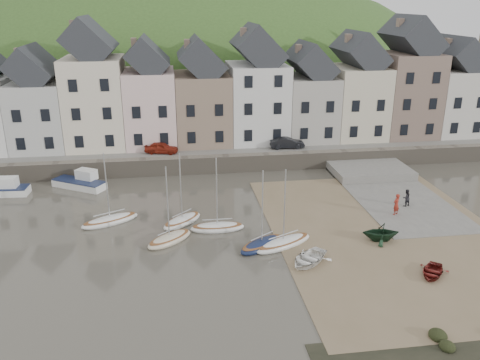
{
  "coord_description": "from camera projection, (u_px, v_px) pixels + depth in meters",
  "views": [
    {
      "loc": [
        -5.51,
        -33.24,
        17.51
      ],
      "look_at": [
        0.0,
        6.0,
        3.0
      ],
      "focal_mm": 37.05,
      "sensor_mm": 36.0,
      "label": 1
    }
  ],
  "objects": [
    {
      "name": "hillside",
      "position": [
        178.0,
        188.0,
        98.97
      ],
      "size": [
        134.4,
        84.0,
        84.0
      ],
      "color": "#355421",
      "rests_on": "ground"
    },
    {
      "name": "sailboat_5",
      "position": [
        262.0,
        244.0,
        37.02
      ],
      "size": [
        4.27,
        3.62,
        6.32
      ],
      "color": "#141E3F",
      "rests_on": "ground"
    },
    {
      "name": "seawall",
      "position": [
        226.0,
        164.0,
        53.15
      ],
      "size": [
        70.0,
        1.2,
        1.8
      ],
      "primitive_type": "cube",
      "color": "slate",
      "rests_on": "ground"
    },
    {
      "name": "sailboat_0",
      "position": [
        110.0,
        220.0,
        41.04
      ],
      "size": [
        5.02,
        3.52,
        6.32
      ],
      "color": "white",
      "rests_on": "ground"
    },
    {
      "name": "quay_land",
      "position": [
        213.0,
        130.0,
        67.14
      ],
      "size": [
        90.0,
        30.0,
        1.5
      ],
      "primitive_type": "cube",
      "color": "#355421",
      "rests_on": "ground"
    },
    {
      "name": "car_right",
      "position": [
        287.0,
        143.0,
        55.96
      ],
      "size": [
        3.9,
        1.48,
        1.27
      ],
      "primitive_type": "imported",
      "rotation": [
        0.0,
        0.0,
        1.53
      ],
      "color": "black",
      "rests_on": "quay_street"
    },
    {
      "name": "sailboat_3",
      "position": [
        217.0,
        227.0,
        39.8
      ],
      "size": [
        4.37,
        1.52,
        6.32
      ],
      "color": "white",
      "rests_on": "ground"
    },
    {
      "name": "ground",
      "position": [
        251.0,
        244.0,
        37.65
      ],
      "size": [
        160.0,
        160.0,
        0.0
      ],
      "primitive_type": "plane",
      "color": "#434035",
      "rests_on": "ground"
    },
    {
      "name": "rowboat_green",
      "position": [
        381.0,
        232.0,
        37.78
      ],
      "size": [
        3.03,
        2.7,
        1.46
      ],
      "primitive_type": "imported",
      "rotation": [
        0.0,
        0.0,
        -1.69
      ],
      "color": "#15301D",
      "rests_on": "beach"
    },
    {
      "name": "townhouse_terrace",
      "position": [
        233.0,
        92.0,
        57.67
      ],
      "size": [
        61.05,
        8.0,
        13.93
      ],
      "color": "silver",
      "rests_on": "quay_land"
    },
    {
      "name": "car_left",
      "position": [
        161.0,
        148.0,
        54.13
      ],
      "size": [
        3.85,
        2.28,
        1.23
      ],
      "primitive_type": "imported",
      "rotation": [
        0.0,
        0.0,
        1.33
      ],
      "color": "maroon",
      "rests_on": "quay_street"
    },
    {
      "name": "motorboat_2",
      "position": [
        81.0,
        182.0,
        48.77
      ],
      "size": [
        5.58,
        4.32,
        1.7
      ],
      "color": "white",
      "rests_on": "ground"
    },
    {
      "name": "slipway",
      "position": [
        393.0,
        194.0,
        47.03
      ],
      "size": [
        8.0,
        18.0,
        0.12
      ],
      "primitive_type": "cube",
      "color": "slate",
      "rests_on": "ground"
    },
    {
      "name": "person_red",
      "position": [
        396.0,
        204.0,
        42.18
      ],
      "size": [
        0.82,
        0.73,
        1.88
      ],
      "primitive_type": "imported",
      "rotation": [
        0.0,
        0.0,
        3.67
      ],
      "color": "maroon",
      "rests_on": "slipway"
    },
    {
      "name": "person_dark",
      "position": [
        406.0,
        198.0,
        43.99
      ],
      "size": [
        0.9,
        0.8,
        1.57
      ],
      "primitive_type": "imported",
      "rotation": [
        0.0,
        0.0,
        3.45
      ],
      "color": "black",
      "rests_on": "slipway"
    },
    {
      "name": "rowboat_white",
      "position": [
        308.0,
        259.0,
        34.65
      ],
      "size": [
        4.24,
        4.19,
        0.72
      ],
      "primitive_type": "imported",
      "rotation": [
        0.0,
        0.0,
        -0.82
      ],
      "color": "white",
      "rests_on": "beach"
    },
    {
      "name": "sailboat_1",
      "position": [
        182.0,
        221.0,
        40.97
      ],
      "size": [
        3.95,
        3.87,
        6.32
      ],
      "color": "white",
      "rests_on": "ground"
    },
    {
      "name": "beach",
      "position": [
        388.0,
        234.0,
        39.07
      ],
      "size": [
        18.0,
        26.0,
        0.06
      ],
      "primitive_type": "cube",
      "color": "#766448",
      "rests_on": "ground"
    },
    {
      "name": "sailboat_2",
      "position": [
        170.0,
        239.0,
        37.85
      ],
      "size": [
        4.09,
        3.72,
        6.32
      ],
      "color": "beige",
      "rests_on": "ground"
    },
    {
      "name": "motorboat_0",
      "position": [
        1.0,
        189.0,
        46.88
      ],
      "size": [
        5.53,
        2.04,
        1.7
      ],
      "color": "white",
      "rests_on": "ground"
    },
    {
      "name": "quay_street",
      "position": [
        222.0,
        149.0,
        56.18
      ],
      "size": [
        70.0,
        7.0,
        0.1
      ],
      "primitive_type": "cube",
      "color": "slate",
      "rests_on": "quay_land"
    },
    {
      "name": "rowboat_red",
      "position": [
        432.0,
        272.0,
        33.13
      ],
      "size": [
        3.16,
        3.29,
        0.55
      ],
      "primitive_type": "imported",
      "rotation": [
        0.0,
        0.0,
        -0.67
      ],
      "color": "maroon",
      "rests_on": "beach"
    },
    {
      "name": "sailboat_4",
      "position": [
        283.0,
        243.0,
        37.23
      ],
      "size": [
        5.21,
        3.6,
        6.32
      ],
      "color": "white",
      "rests_on": "ground"
    }
  ]
}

